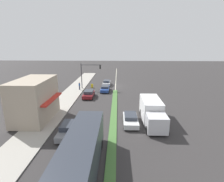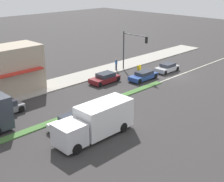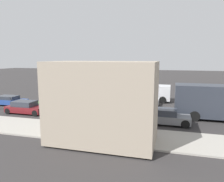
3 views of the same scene
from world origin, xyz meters
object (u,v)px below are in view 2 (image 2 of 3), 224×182
at_px(pedestrian, 116,64).
at_px(sedan_maroon, 105,78).
at_px(van_white, 71,122).
at_px(sedan_silver, 167,68).
at_px(warning_aframe_sign, 139,68).
at_px(traffic_signal_main, 131,45).
at_px(suv_grey, 3,109).
at_px(coupe_blue, 143,76).
at_px(delivery_truck, 97,121).

height_order(pedestrian, sedan_maroon, pedestrian).
relative_size(van_white, sedan_silver, 1.09).
bearing_deg(warning_aframe_sign, sedan_silver, -142.45).
relative_size(traffic_signal_main, warning_aframe_sign, 6.69).
relative_size(traffic_signal_main, suv_grey, 1.31).
bearing_deg(coupe_blue, delivery_truck, 115.64).
distance_m(pedestrian, sedan_silver, 7.47).
bearing_deg(sedan_maroon, van_white, 122.89).
relative_size(traffic_signal_main, delivery_truck, 0.75).
distance_m(van_white, sedan_maroon, 13.26).
bearing_deg(delivery_truck, van_white, 12.33).
distance_m(warning_aframe_sign, delivery_truck, 20.77).
height_order(traffic_signal_main, coupe_blue, traffic_signal_main).
relative_size(warning_aframe_sign, sedan_silver, 0.22).
xyz_separation_m(pedestrian, sedan_maroon, (-2.84, 5.03, -0.38)).
distance_m(warning_aframe_sign, van_white, 20.05).
height_order(delivery_truck, sedan_silver, delivery_truck).
xyz_separation_m(warning_aframe_sign, suv_grey, (-0.45, 21.64, 0.24)).
bearing_deg(warning_aframe_sign, coupe_blue, 138.00).
distance_m(pedestrian, coupe_blue, 5.69).
bearing_deg(van_white, sedan_silver, -78.18).
xyz_separation_m(suv_grey, sedan_maroon, (0.00, -14.24, -0.04)).
bearing_deg(traffic_signal_main, van_white, 115.56).
bearing_deg(pedestrian, warning_aframe_sign, -135.27).
bearing_deg(sedan_maroon, traffic_signal_main, -79.84).
height_order(van_white, sedan_maroon, sedan_maroon).
height_order(pedestrian, warning_aframe_sign, pedestrian).
bearing_deg(van_white, suv_grey, 23.33).
height_order(van_white, suv_grey, suv_grey).
bearing_deg(traffic_signal_main, suv_grey, 93.14).
bearing_deg(coupe_blue, suv_grey, 81.49).
distance_m(sedan_maroon, coupe_blue, 5.29).
distance_m(delivery_truck, sedan_maroon, 14.54).
relative_size(delivery_truck, coupe_blue, 1.76).
xyz_separation_m(suv_grey, coupe_blue, (-2.80, -18.72, -0.08)).
relative_size(suv_grey, coupe_blue, 1.00).
relative_size(pedestrian, warning_aframe_sign, 2.00).
distance_m(delivery_truck, sedan_silver, 21.67).
xyz_separation_m(sedan_maroon, sedan_silver, (-2.80, -9.90, -0.03)).
height_order(van_white, sedan_silver, van_white).
relative_size(delivery_truck, van_white, 1.79).
height_order(delivery_truck, coupe_blue, delivery_truck).
bearing_deg(pedestrian, sedan_silver, -139.20).
xyz_separation_m(traffic_signal_main, suv_grey, (-1.12, 20.51, -3.24)).
bearing_deg(van_white, coupe_blue, -74.26).
bearing_deg(coupe_blue, sedan_maroon, 58.01).
bearing_deg(suv_grey, sedan_maroon, -90.00).
bearing_deg(pedestrian, coupe_blue, 174.47).
height_order(traffic_signal_main, pedestrian, traffic_signal_main).
xyz_separation_m(van_white, coupe_blue, (4.40, -15.62, -0.02)).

